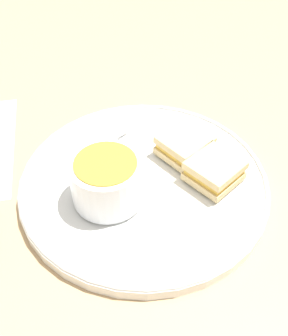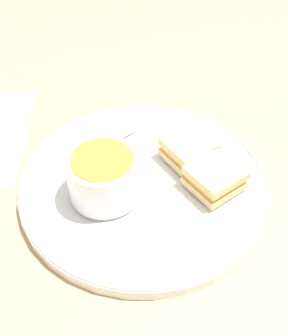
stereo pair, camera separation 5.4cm
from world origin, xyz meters
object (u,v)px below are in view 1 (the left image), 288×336
object	(u,v)px
sandwich_half_near	(214,171)
sandwich_half_far	(184,146)
soup_bowl	(107,180)
spoon	(85,156)

from	to	relation	value
sandwich_half_near	sandwich_half_far	xyz separation A→B (m)	(-0.04, 0.05, 0.00)
soup_bowl	sandwich_half_near	xyz separation A→B (m)	(0.15, 0.03, -0.02)
soup_bowl	spoon	bearing A→B (deg)	116.67
sandwich_half_near	sandwich_half_far	size ratio (longest dim) A/B	1.00
spoon	sandwich_half_near	world-z (taller)	sandwich_half_near
soup_bowl	sandwich_half_near	bearing A→B (deg)	11.83
spoon	soup_bowl	bearing A→B (deg)	71.60
soup_bowl	sandwich_half_far	size ratio (longest dim) A/B	1.03
sandwich_half_near	sandwich_half_far	distance (m)	0.06
soup_bowl	sandwich_half_near	world-z (taller)	soup_bowl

